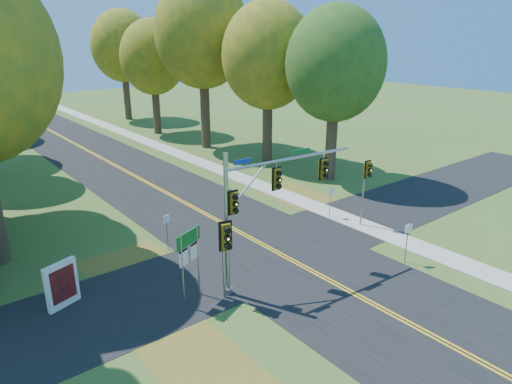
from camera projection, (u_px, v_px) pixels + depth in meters
ground at (299, 265)px, 22.08m from camera, size 160.00×160.00×0.00m
road_main at (299, 264)px, 22.07m from camera, size 8.00×160.00×0.02m
road_cross at (272, 250)px, 23.55m from camera, size 60.00×6.00×0.02m
centerline_left at (298, 265)px, 22.01m from camera, size 0.10×160.00×0.01m
centerline_right at (301, 263)px, 22.13m from camera, size 0.10×160.00×0.01m
sidewalk_east at (379, 232)px, 25.72m from camera, size 1.60×160.00×0.06m
leaf_patch_w_near at (138, 274)px, 21.21m from camera, size 4.00×6.00×0.00m
leaf_patch_e at (311, 201)px, 30.52m from camera, size 3.50×8.00×0.00m
leaf_patch_w_far at (200, 363)px, 15.44m from camera, size 3.00×5.00×0.00m
tree_e_a at (335, 65)px, 32.60m from camera, size 7.20×7.20×12.73m
tree_e_b at (268, 56)px, 37.16m from camera, size 7.60×7.60×13.33m
tree_e_c at (203, 34)px, 41.95m from camera, size 8.80×8.80×15.79m
tree_e_d at (153, 58)px, 49.17m from camera, size 7.00×7.00×12.32m
tree_e_e at (123, 46)px, 57.49m from camera, size 7.80×7.80×13.74m
traffic_mast at (261, 199)px, 19.17m from camera, size 6.84×0.83×6.21m
east_signal_pole at (367, 177)px, 25.52m from camera, size 0.46×0.53×3.97m
ped_signal_pole at (225, 242)px, 18.23m from camera, size 0.56×0.66×3.60m
route_sign_cluster at (189, 251)px, 18.37m from camera, size 1.40×0.64×3.23m
info_kiosk at (62, 285)px, 18.37m from camera, size 1.41×0.67×1.98m
reg_sign_e_north at (331, 197)px, 27.39m from camera, size 0.37×0.06×1.95m
reg_sign_e_south at (408, 236)px, 21.83m from camera, size 0.39×0.14×2.08m
reg_sign_w at (167, 226)px, 23.12m from camera, size 0.38×0.13×2.01m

